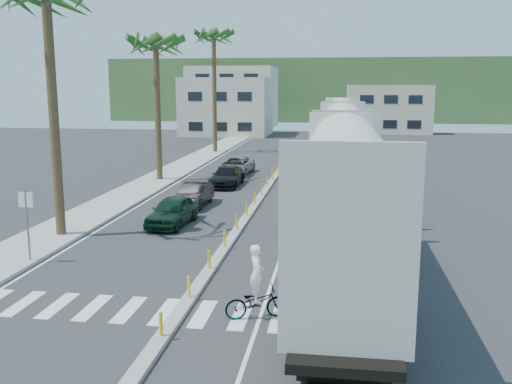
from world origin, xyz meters
The scene contains 16 objects.
ground centered at (0.00, 0.00, 0.00)m, with size 140.00×140.00×0.00m, color #28282B.
sidewalk centered at (-8.50, 25.00, 0.07)m, with size 3.00×90.00×0.15m, color gray.
rails centered at (5.00, 28.00, 0.03)m, with size 1.56×100.00×0.06m.
median centered at (0.00, 19.96, 0.09)m, with size 0.45×60.00×0.85m.
crosswalk centered at (0.00, -2.00, 0.01)m, with size 14.00×2.20×0.01m, color silver.
lane_markings centered at (-2.15, 25.00, 0.00)m, with size 9.42×90.00×0.01m.
freight_train centered at (5.00, 20.89, 2.91)m, with size 3.00×60.94×5.85m.
palm_trees centered at (-8.10, 22.70, 10.81)m, with size 3.50×37.20×13.75m.
street_sign centered at (-7.30, 2.00, 1.97)m, with size 0.60×0.08×3.00m.
buildings centered at (-6.41, 71.66, 4.36)m, with size 38.00×27.00×10.00m.
hillside centered at (0.00, 100.00, 6.00)m, with size 80.00×20.00×12.00m, color #385628.
car_lead centered at (-3.49, 8.99, 0.73)m, with size 2.05×4.39×1.46m, color black.
car_second centered at (-3.54, 13.67, 0.68)m, with size 1.55×4.18×1.37m, color black.
car_third centered at (-2.93, 20.57, 0.68)m, with size 2.01×4.75×1.37m, color black.
car_rear centered at (-3.28, 25.90, 0.69)m, with size 2.64×5.13×1.38m, color #959799.
cyclist centered at (2.40, -2.06, 0.72)m, with size 1.90×2.36×2.32m.
Camera 1 is at (4.72, -18.30, 7.01)m, focal length 40.00 mm.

